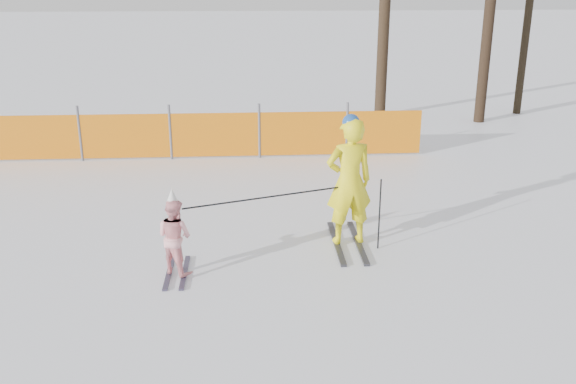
% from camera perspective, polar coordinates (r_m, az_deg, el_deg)
% --- Properties ---
extents(ground, '(120.00, 120.00, 0.00)m').
position_cam_1_polar(ground, '(9.33, 0.19, -6.83)').
color(ground, white).
rests_on(ground, ground).
extents(adult, '(0.79, 1.66, 2.08)m').
position_cam_1_polar(adult, '(9.80, 5.46, 0.97)').
color(adult, black).
rests_on(adult, ground).
extents(child, '(0.67, 1.06, 1.28)m').
position_cam_1_polar(child, '(9.08, -10.05, -3.84)').
color(child, black).
rests_on(child, ground).
extents(ski_poles, '(2.92, 0.83, 1.13)m').
position_cam_1_polar(ski_poles, '(9.44, 1.30, -0.97)').
color(ski_poles, black).
rests_on(ski_poles, ground).
extents(safety_fence, '(15.74, 0.06, 1.25)m').
position_cam_1_polar(safety_fence, '(15.14, -18.78, 4.68)').
color(safety_fence, '#595960').
rests_on(safety_fence, ground).
extents(tree_trunks, '(4.43, 1.29, 7.24)m').
position_cam_1_polar(tree_trunks, '(18.98, 13.70, 15.85)').
color(tree_trunks, '#2F2114').
rests_on(tree_trunks, ground).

